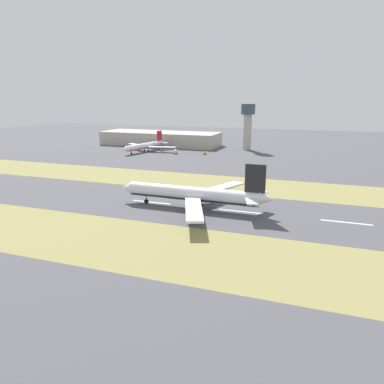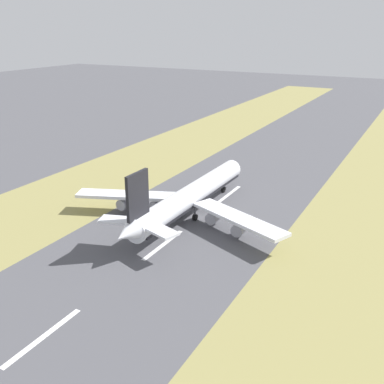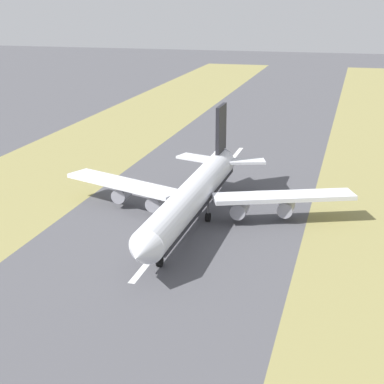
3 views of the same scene
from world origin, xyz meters
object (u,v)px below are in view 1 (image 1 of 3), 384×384
at_px(service_truck, 175,152).
at_px(apron_car, 205,153).
at_px(control_tower, 248,122).
at_px(airplane_parked_apron, 146,146).
at_px(terminal_building, 160,139).
at_px(airplane_main_jet, 196,195).

relative_size(service_truck, apron_car, 1.44).
distance_m(control_tower, apron_car, 51.36).
height_order(airplane_parked_apron, apron_car, airplane_parked_apron).
height_order(service_truck, apron_car, service_truck).
height_order(control_tower, airplane_parked_apron, control_tower).
xyz_separation_m(control_tower, apron_car, (-37.63, 26.30, -23.02)).
distance_m(terminal_building, apron_car, 71.02).
bearing_deg(airplane_main_jet, apron_car, 16.82).
height_order(airplane_main_jet, terminal_building, airplane_main_jet).
distance_m(terminal_building, airplane_parked_apron, 44.03).
height_order(terminal_building, airplane_parked_apron, airplane_parked_apron).
relative_size(airplane_main_jet, terminal_building, 0.60).
relative_size(terminal_building, control_tower, 2.88).
relative_size(control_tower, apron_car, 8.79).
xyz_separation_m(control_tower, airplane_parked_apron, (-40.22, 77.63, -19.25)).
height_order(airplane_main_jet, service_truck, airplane_main_jet).
relative_size(terminal_building, service_truck, 17.54).
bearing_deg(airplane_main_jet, airplane_parked_apron, 33.86).
relative_size(terminal_building, airplane_parked_apron, 2.12).
bearing_deg(control_tower, apron_car, 145.05).
height_order(airplane_main_jet, control_tower, control_tower).
bearing_deg(control_tower, service_truck, 130.62).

